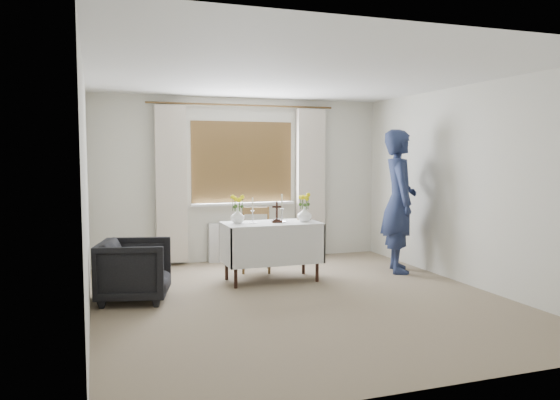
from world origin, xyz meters
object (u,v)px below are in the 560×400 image
Objects in this scene: wooden_chair at (256,240)px; wooden_cross at (277,212)px; altar_table at (271,252)px; armchair at (135,270)px; person at (399,201)px; flower_vase_right at (304,214)px; flower_vase_left at (238,216)px.

wooden_cross is at bearing -66.53° from wooden_chair.
altar_table is at bearing 170.75° from wooden_cross.
person reaches higher than armchair.
wooden_chair reaches higher than armchair.
person is at bearing -70.06° from armchair.
wooden_cross is (0.09, -0.65, 0.45)m from wooden_chair.
altar_table is 4.56× the size of wooden_cross.
wooden_chair is at bearing 108.67° from wooden_cross.
wooden_cross is 1.40× the size of flower_vase_right.
flower_vase_left is at bearing 171.33° from flower_vase_right.
flower_vase_right is at bearing -6.82° from altar_table.
armchair is 2.28m from flower_vase_right.
flower_vase_right is at bearing -8.67° from flower_vase_left.
flower_vase_right reaches higher than flower_vase_left.
flower_vase_left is 0.96× the size of flower_vase_right.
wooden_chair is 4.84× the size of flower_vase_left.
flower_vase_right is (0.46, -0.67, 0.41)m from wooden_chair.
armchair is at bearing -156.64° from wooden_cross.
flower_vase_left is (-0.49, 0.10, -0.04)m from wooden_cross.
person is 2.29m from flower_vase_left.
wooden_chair is at bearing 53.23° from flower_vase_left.
altar_table is 6.40× the size of flower_vase_right.
armchair is at bearing 116.33° from person.
armchair is 4.10× the size of flower_vase_left.
altar_table is 1.96m from person.
flower_vase_right is (2.19, 0.37, 0.51)m from armchair.
altar_table is at bearing 109.16° from person.
armchair is at bearing -166.45° from altar_table.
armchair is 2.79× the size of wooden_cross.
flower_vase_left is at bearing 107.36° from person.
person is 10.22× the size of flower_vase_right.
armchair is (-1.73, -1.04, -0.10)m from wooden_chair.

